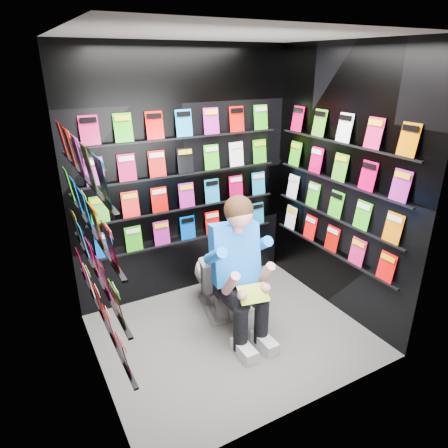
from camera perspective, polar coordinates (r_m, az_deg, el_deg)
floor at (r=3.96m, az=1.13°, el=-15.50°), size 2.40×2.40×0.00m
ceiling at (r=3.13m, az=1.53°, el=25.48°), size 2.40×2.40×0.00m
wall_back at (r=4.18m, az=-5.63°, el=6.56°), size 2.40×0.04×2.60m
wall_front at (r=2.58m, az=12.53°, el=-4.20°), size 2.40×0.04×2.60m
wall_left at (r=2.95m, az=-19.32°, el=-1.47°), size 0.04×2.00×2.60m
wall_right at (r=4.03m, az=16.30°, el=5.18°), size 0.04×2.00×2.60m
comics_back at (r=4.15m, az=-5.46°, el=6.53°), size 2.10×0.06×1.37m
comics_left at (r=2.95m, az=-18.77°, el=-1.27°), size 0.06×1.70×1.37m
comics_right at (r=4.01m, az=16.00°, el=5.20°), size 0.06×1.70×1.37m
toilet at (r=4.12m, az=-1.40°, el=-7.66°), size 0.56×0.82×0.73m
longbox at (r=4.32m, az=2.19°, el=-9.75°), size 0.23×0.37×0.27m
longbox_lid at (r=4.25m, az=2.22°, el=-8.08°), size 0.25×0.39×0.03m
reader at (r=3.62m, az=1.32°, el=-4.32°), size 0.72×0.93×1.53m
held_comic at (r=3.47m, az=4.22°, el=-9.89°), size 0.29×0.20×0.11m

